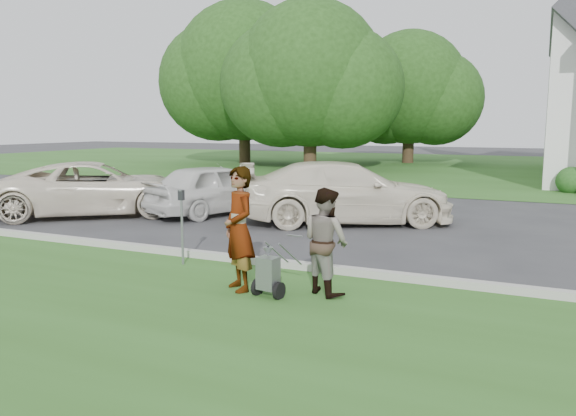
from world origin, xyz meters
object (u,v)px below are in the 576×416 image
Objects in this scene: tree_back at (410,93)px; car_a at (96,188)px; parking_meter_near at (182,218)px; person_left at (239,230)px; person_right at (326,242)px; tree_left at (310,81)px; car_c at (346,193)px; striping_cart at (269,274)px; tree_far at (244,78)px; car_b at (216,189)px.

tree_back is 1.72× the size of car_a.
tree_back is at bearing 94.61° from parking_meter_near.
car_a is at bearing -97.19° from tree_back.
person_left reaches higher than person_right.
tree_left reaches higher than parking_meter_near.
person_right is 6.45m from car_c.
person_right is (1.30, 0.40, -0.15)m from person_left.
tree_back is at bearing -19.12° from car_c.
person_right reaches higher than car_a.
tree_back is 4.90× the size of person_left.
striping_cart is 0.17× the size of car_a.
striping_cart is at bearing 24.74° from person_left.
tree_left is 8.95m from tree_back.
tree_far reaches higher than person_left.
tree_back is at bearing -49.67° from person_right.
person_right is at bearing -79.83° from tree_back.
tree_left is 1.90× the size of car_a.
tree_far is 30.32m from person_right.
tree_left is at bearing 118.77° from striping_cart.
tree_far is 22.71m from car_a.
person_left is at bearing -82.30° from tree_back.
tree_left reaches higher than striping_cart.
parking_meter_near is 0.26× the size of car_a.
tree_far is at bearing 7.48° from car_c.
tree_far is 12.23× the size of striping_cart.
tree_far is at bearing 153.44° from tree_left.
tree_back is 10.10× the size of striping_cart.
striping_cart is 0.22× the size of car_b.
tree_left reaches higher than car_c.
person_left is at bearing 156.08° from car_c.
parking_meter_near is (-1.77, 0.99, -0.08)m from person_left.
car_a reaches higher than car_b.
parking_meter_near is 6.13m from car_b.
striping_cart is 1.01m from person_right.
striping_cart is 2.66m from parking_meter_near.
car_a is (-8.79, 4.47, -0.05)m from person_right.
person_left is 6.63m from car_c.
parking_meter_near is (2.42, -30.02, -3.82)m from tree_back.
striping_cart is 0.66× the size of parking_meter_near.
tree_far is 11.22m from tree_back.
car_c is at bearing -54.68° from tree_far.
person_left is 1.19× the size of person_right.
car_c is at bearing -157.45° from car_b.
person_left is at bearing -70.40° from tree_left.
person_right is at bearing 55.25° from person_left.
tree_left is at bearing -56.17° from car_b.
tree_back is at bearing -45.27° from car_a.
car_a is (-3.30, -26.13, -3.95)m from tree_back.
car_b is 3.99m from car_c.
person_left is at bearing -61.37° from tree_far.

